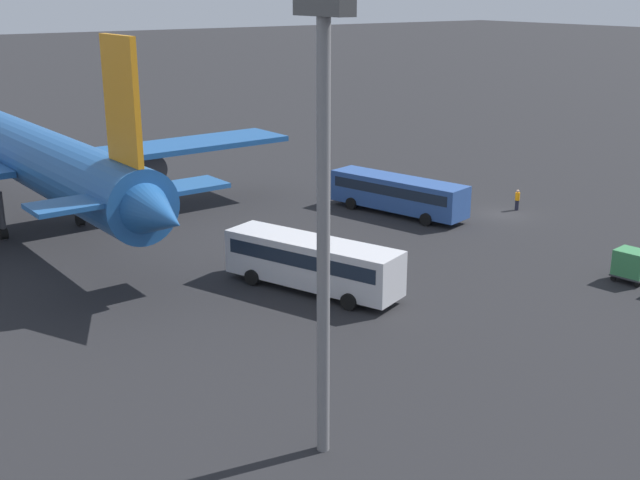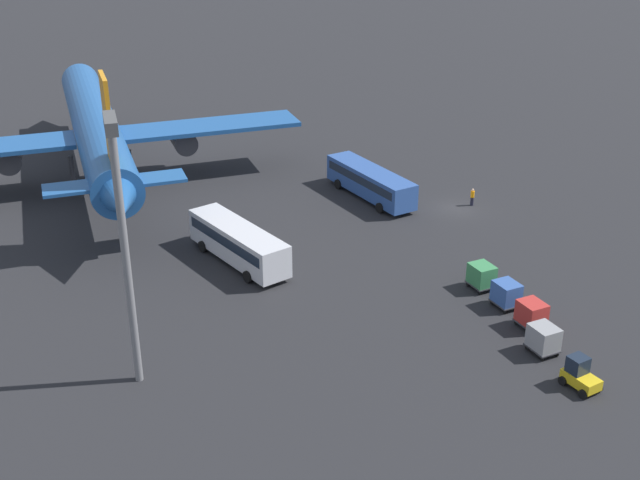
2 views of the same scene
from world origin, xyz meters
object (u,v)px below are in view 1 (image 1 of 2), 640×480
object	(u,v)px
airplane	(29,155)
cargo_cart_green	(631,264)
shuttle_bus_near	(398,192)
shuttle_bus_far	(312,260)
worker_person	(517,200)

from	to	relation	value
airplane	cargo_cart_green	xyz separation A→B (m)	(-33.09, -27.49, -4.53)
shuttle_bus_near	shuttle_bus_far	world-z (taller)	shuttle_bus_far
shuttle_bus_far	cargo_cart_green	xyz separation A→B (m)	(-10.10, -17.33, -0.72)
airplane	shuttle_bus_near	size ratio (longest dim) A/B	3.96
worker_person	cargo_cart_green	distance (m)	17.34
shuttle_bus_near	cargo_cart_green	size ratio (longest dim) A/B	5.47
shuttle_bus_near	shuttle_bus_far	size ratio (longest dim) A/B	1.05
shuttle_bus_far	cargo_cart_green	bearing A→B (deg)	-141.36
airplane	cargo_cart_green	bearing A→B (deg)	-143.18
shuttle_bus_near	cargo_cart_green	bearing A→B (deg)	170.21
worker_person	shuttle_bus_near	bearing A→B (deg)	61.84
airplane	worker_person	distance (m)	38.91
cargo_cart_green	worker_person	bearing A→B (deg)	-23.99
airplane	shuttle_bus_far	xyz separation A→B (m)	(-22.99, -10.16, -3.81)
shuttle_bus_near	cargo_cart_green	world-z (taller)	shuttle_bus_near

